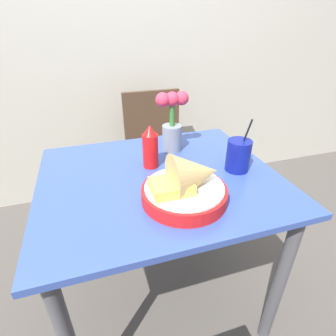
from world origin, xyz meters
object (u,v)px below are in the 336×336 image
at_px(drink_cup, 238,156).
at_px(flower_vase, 172,122).
at_px(ketchup_bottle, 150,147).
at_px(chair_far_window, 156,143).
at_px(food_basket, 188,185).

relative_size(drink_cup, flower_vase, 0.83).
bearing_deg(ketchup_bottle, drink_cup, -22.00).
distance_m(chair_far_window, ketchup_bottle, 0.81).
distance_m(chair_far_window, food_basket, 1.03).
relative_size(chair_far_window, food_basket, 3.02).
distance_m(drink_cup, flower_vase, 0.33).
height_order(chair_far_window, ketchup_bottle, ketchup_bottle).
bearing_deg(drink_cup, chair_far_window, 98.08).
xyz_separation_m(food_basket, ketchup_bottle, (-0.06, 0.26, 0.03)).
relative_size(chair_far_window, flower_vase, 3.21).
xyz_separation_m(chair_far_window, flower_vase, (-0.07, -0.59, 0.37)).
bearing_deg(food_basket, flower_vase, 79.64).
xyz_separation_m(drink_cup, flower_vase, (-0.19, 0.26, 0.08)).
bearing_deg(chair_far_window, flower_vase, -97.12).
height_order(ketchup_bottle, flower_vase, flower_vase).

